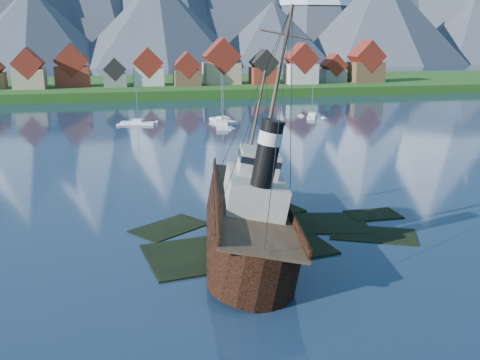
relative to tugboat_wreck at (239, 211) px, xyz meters
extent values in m
plane|color=#172940|center=(2.34, -0.86, -3.12)|extent=(1400.00, 1400.00, 0.00)
cube|color=black|center=(-0.66, -2.86, -3.44)|extent=(19.08, 11.42, 1.00)
cube|color=black|center=(8.34, 3.14, -3.50)|extent=(15.15, 9.76, 1.00)
cube|color=black|center=(4.34, 8.14, -3.40)|extent=(11.45, 9.06, 1.00)
cube|color=black|center=(14.34, -1.86, -3.54)|extent=(10.27, 8.34, 1.00)
cube|color=black|center=(-6.66, 5.14, -3.52)|extent=(9.42, 8.68, 1.00)
cube|color=black|center=(17.34, 4.14, -3.47)|extent=(6.00, 4.00, 1.00)
cube|color=#1E4112|center=(2.34, 169.14, -3.12)|extent=(600.00, 80.00, 3.20)
cube|color=#3F3D38|center=(2.34, 131.14, -3.12)|extent=(600.00, 2.50, 2.00)
cube|color=tan|center=(-40.66, 149.14, 3.28)|extent=(10.50, 9.00, 6.80)
cube|color=maroon|center=(-40.66, 149.14, 8.57)|extent=(10.69, 9.18, 10.69)
cube|color=maroon|center=(-26.66, 155.14, 3.48)|extent=(12.00, 8.50, 7.20)
cube|color=maroon|center=(-26.66, 155.14, 9.24)|extent=(12.22, 8.67, 12.22)
cube|color=slate|center=(-11.66, 150.14, 2.28)|extent=(8.00, 7.00, 4.80)
cube|color=black|center=(-11.66, 150.14, 6.12)|extent=(8.15, 7.14, 8.15)
cube|color=beige|center=(0.34, 153.14, 3.08)|extent=(11.00, 9.50, 6.40)
cube|color=maroon|center=(0.34, 153.14, 8.26)|extent=(11.20, 9.69, 11.20)
cube|color=brown|center=(14.34, 149.14, 2.78)|extent=(9.50, 8.00, 5.80)
cube|color=maroon|center=(14.34, 149.14, 7.39)|extent=(9.67, 8.16, 9.67)
cube|color=tan|center=(28.34, 154.14, 3.88)|extent=(13.50, 10.00, 8.00)
cube|color=maroon|center=(28.34, 154.14, 10.31)|extent=(13.75, 10.20, 13.75)
cube|color=maroon|center=(44.34, 151.14, 2.98)|extent=(10.00, 8.50, 6.20)
cube|color=black|center=(44.34, 151.14, 7.88)|extent=(10.18, 8.67, 10.18)
cube|color=beige|center=(58.34, 148.14, 3.63)|extent=(11.50, 9.00, 7.50)
cube|color=maroon|center=(58.34, 148.14, 9.45)|extent=(11.71, 9.18, 11.71)
cube|color=slate|center=(73.34, 152.14, 2.38)|extent=(9.00, 7.50, 5.00)
cube|color=maroon|center=(73.34, 152.14, 6.50)|extent=(9.16, 7.65, 9.16)
cube|color=brown|center=(86.34, 150.14, 3.78)|extent=(12.50, 10.00, 7.80)
cube|color=maroon|center=(86.34, 150.14, 9.93)|extent=(12.73, 10.20, 12.73)
cone|color=#2D333D|center=(-67.66, 373.14, 23.88)|extent=(120.00, 120.00, 58.00)
cone|color=#2D333D|center=(22.34, 368.14, 27.88)|extent=(136.00, 136.00, 66.00)
cone|color=#2D333D|center=(112.34, 372.14, 19.88)|extent=(110.00, 110.00, 50.00)
cone|color=#2D333D|center=(202.34, 369.14, 32.38)|extent=(150.00, 150.00, 75.00)
cone|color=#2D333D|center=(292.34, 370.14, 24.88)|extent=(124.00, 124.00, 60.00)
cube|color=black|center=(0.00, -1.56, -0.78)|extent=(7.28, 20.95, 4.37)
cone|color=black|center=(0.00, 12.03, -0.78)|extent=(7.28, 7.28, 7.28)
cylinder|color=black|center=(0.00, -12.04, -0.78)|extent=(7.28, 7.28, 4.37)
cube|color=#4C3826|center=(0.00, -1.56, 1.50)|extent=(7.13, 27.65, 0.26)
cube|color=black|center=(-3.49, -1.56, 1.97)|extent=(0.21, 26.77, 0.94)
cube|color=black|center=(3.49, -1.56, 1.97)|extent=(0.21, 26.77, 0.94)
cube|color=#ADA89E|center=(0.00, -3.12, 3.06)|extent=(5.40, 8.83, 3.12)
cube|color=#ADA89E|center=(0.00, -2.08, 5.77)|extent=(3.74, 4.16, 2.29)
cylinder|color=black|center=(0.00, -6.55, 7.53)|extent=(1.97, 1.97, 5.82)
cylinder|color=silver|center=(0.00, -6.55, 8.99)|extent=(2.08, 2.08, 1.14)
cylinder|color=#473828|center=(0.00, 6.75, 7.84)|extent=(0.29, 0.29, 12.47)
cylinder|color=#473828|center=(0.00, -4.16, 13.66)|extent=(0.33, 0.33, 13.51)
cube|color=silver|center=(-6.89, 79.35, -3.02)|extent=(8.55, 5.03, 1.12)
cube|color=silver|center=(-6.89, 79.35, -2.14)|extent=(2.86, 2.58, 0.65)
cylinder|color=gray|center=(-6.89, 79.35, 2.37)|extent=(0.13, 0.13, 9.67)
cube|color=silver|center=(38.12, 80.81, -3.02)|extent=(5.27, 8.42, 1.17)
cube|color=silver|center=(38.12, 80.81, -2.09)|extent=(2.61, 2.86, 0.68)
cylinder|color=gray|center=(38.12, 80.81, 2.64)|extent=(0.14, 0.14, 10.15)
cube|color=silver|center=(13.88, 78.11, -3.01)|extent=(5.55, 10.30, 1.20)
cube|color=silver|center=(13.88, 78.11, -2.06)|extent=(2.98, 3.36, 0.70)
cylinder|color=gray|center=(13.88, 78.11, 2.80)|extent=(0.14, 0.14, 10.42)
cube|color=silver|center=(12.30, 71.65, -3.00)|extent=(4.57, 11.19, 1.35)
cube|color=silver|center=(12.30, 71.65, -1.93)|extent=(2.89, 3.42, 0.79)
cylinder|color=gray|center=(12.30, 71.65, 3.53)|extent=(0.16, 0.16, 11.71)
camera|label=1|loc=(-11.57, -50.90, 17.29)|focal=40.00mm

